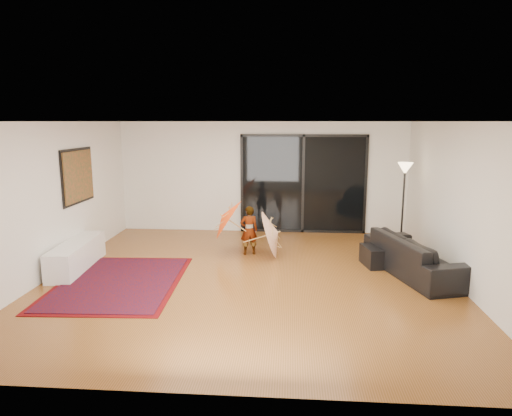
# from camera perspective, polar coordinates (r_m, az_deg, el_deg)

# --- Properties ---
(floor) EXTENTS (7.00, 7.00, 0.00)m
(floor) POSITION_cam_1_polar(r_m,az_deg,el_deg) (8.09, -0.80, -8.72)
(floor) COLOR brown
(floor) RESTS_ON ground
(ceiling) EXTENTS (7.00, 7.00, 0.00)m
(ceiling) POSITION_cam_1_polar(r_m,az_deg,el_deg) (7.63, -0.85, 10.77)
(ceiling) COLOR white
(ceiling) RESTS_ON wall_back
(wall_back) EXTENTS (7.00, 0.00, 7.00)m
(wall_back) POSITION_cam_1_polar(r_m,az_deg,el_deg) (11.20, 0.79, 3.84)
(wall_back) COLOR silver
(wall_back) RESTS_ON floor
(wall_front) EXTENTS (7.00, 0.00, 7.00)m
(wall_front) POSITION_cam_1_polar(r_m,az_deg,el_deg) (4.37, -4.99, -7.27)
(wall_front) COLOR silver
(wall_front) RESTS_ON floor
(wall_left) EXTENTS (0.00, 7.00, 7.00)m
(wall_left) POSITION_cam_1_polar(r_m,az_deg,el_deg) (8.78, -24.22, 0.97)
(wall_left) COLOR silver
(wall_left) RESTS_ON floor
(wall_right) EXTENTS (0.00, 7.00, 7.00)m
(wall_right) POSITION_cam_1_polar(r_m,az_deg,el_deg) (8.21, 24.29, 0.34)
(wall_right) COLOR silver
(wall_right) RESTS_ON floor
(sliding_door) EXTENTS (3.06, 0.07, 2.40)m
(sliding_door) POSITION_cam_1_polar(r_m,az_deg,el_deg) (11.17, 5.91, 2.99)
(sliding_door) COLOR black
(sliding_door) RESTS_ON wall_back
(painting) EXTENTS (0.04, 1.28, 1.08)m
(painting) POSITION_cam_1_polar(r_m,az_deg,el_deg) (9.61, -21.35, 3.75)
(painting) COLOR black
(painting) RESTS_ON wall_left
(media_console) EXTENTS (0.60, 1.87, 0.51)m
(media_console) POSITION_cam_1_polar(r_m,az_deg,el_deg) (9.13, -21.50, -5.54)
(media_console) COLOR white
(media_console) RESTS_ON floor
(speaker) EXTENTS (0.38, 0.38, 0.34)m
(speaker) POSITION_cam_1_polar(r_m,az_deg,el_deg) (9.23, -21.23, -5.90)
(speaker) COLOR #424244
(speaker) RESTS_ON floor
(persian_rug) EXTENTS (2.14, 2.91, 0.02)m
(persian_rug) POSITION_cam_1_polar(r_m,az_deg,el_deg) (8.19, -16.74, -8.87)
(persian_rug) COLOR #58070A
(persian_rug) RESTS_ON floor
(sofa) EXTENTS (1.55, 2.52, 0.69)m
(sofa) POSITION_cam_1_polar(r_m,az_deg,el_deg) (8.67, 19.37, -5.62)
(sofa) COLOR black
(sofa) RESTS_ON floor
(ottoman) EXTENTS (0.76, 0.76, 0.37)m
(ottoman) POSITION_cam_1_polar(r_m,az_deg,el_deg) (9.04, 15.35, -5.79)
(ottoman) COLOR black
(ottoman) RESTS_ON floor
(floor_lamp) EXTENTS (0.32, 0.32, 1.85)m
(floor_lamp) POSITION_cam_1_polar(r_m,az_deg,el_deg) (10.17, 18.06, 3.23)
(floor_lamp) COLOR black
(floor_lamp) RESTS_ON floor
(child) EXTENTS (0.42, 0.33, 1.01)m
(child) POSITION_cam_1_polar(r_m,az_deg,el_deg) (9.35, -0.88, -2.81)
(child) COLOR #999999
(child) RESTS_ON floor
(parasol_orange) EXTENTS (0.65, 0.94, 0.92)m
(parasol_orange) POSITION_cam_1_polar(r_m,az_deg,el_deg) (9.32, -4.28, -1.45)
(parasol_orange) COLOR #E8420C
(parasol_orange) RESTS_ON child
(parasol_white) EXTENTS (0.53, 0.96, 0.98)m
(parasol_white) POSITION_cam_1_polar(r_m,az_deg,el_deg) (9.17, 2.78, -3.10)
(parasol_white) COLOR white
(parasol_white) RESTS_ON floor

